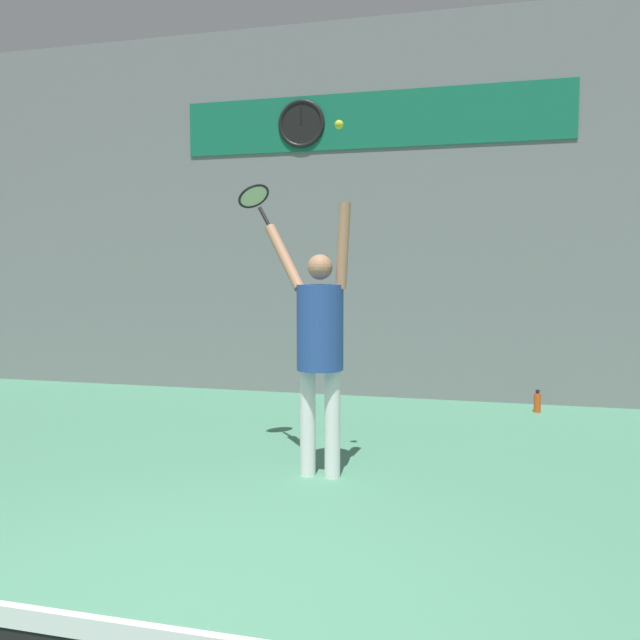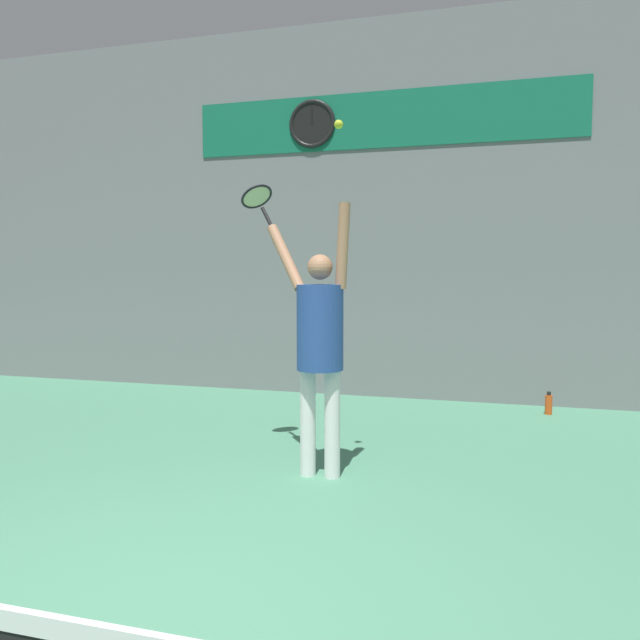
# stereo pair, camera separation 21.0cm
# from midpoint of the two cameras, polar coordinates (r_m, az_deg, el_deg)

# --- Properties ---
(back_wall) EXTENTS (18.00, 0.10, 5.00)m
(back_wall) POSITION_cam_midpoint_polar(r_m,az_deg,el_deg) (8.48, 6.31, 9.88)
(back_wall) COLOR slate
(back_wall) RESTS_ON ground_plane
(sponsor_banner) EXTENTS (5.13, 0.02, 0.73)m
(sponsor_banner) POSITION_cam_midpoint_polar(r_m,az_deg,el_deg) (8.61, 6.31, 17.77)
(sponsor_banner) COLOR #146B4C
(scoreboard_clock) EXTENTS (0.65, 0.06, 0.65)m
(scoreboard_clock) POSITION_cam_midpoint_polar(r_m,az_deg,el_deg) (8.80, -0.01, 17.51)
(scoreboard_clock) COLOR black
(tennis_player) EXTENTS (0.85, 0.53, 2.24)m
(tennis_player) POSITION_cam_midpoint_polar(r_m,az_deg,el_deg) (5.10, 1.14, -1.62)
(tennis_player) COLOR white
(tennis_player) RESTS_ON ground_plane
(tennis_racket) EXTENTS (0.40, 0.38, 0.40)m
(tennis_racket) POSITION_cam_midpoint_polar(r_m,az_deg,el_deg) (5.70, -4.65, 11.00)
(tennis_racket) COLOR black
(tennis_ball) EXTENTS (0.07, 0.07, 0.07)m
(tennis_ball) POSITION_cam_midpoint_polar(r_m,az_deg,el_deg) (5.10, 2.95, 17.43)
(tennis_ball) COLOR #CCDB2D
(water_bottle) EXTENTS (0.08, 0.08, 0.27)m
(water_bottle) POSITION_cam_midpoint_polar(r_m,az_deg,el_deg) (7.98, 20.89, -7.20)
(water_bottle) COLOR #D84C19
(water_bottle) RESTS_ON ground_plane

